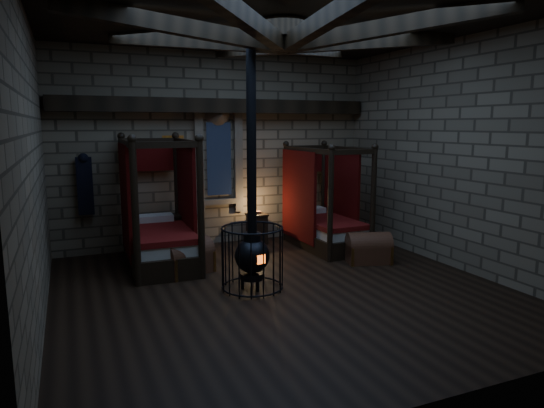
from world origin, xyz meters
name	(u,v)px	position (x,y,z in m)	size (l,w,h in m)	color
room	(281,52)	(0.00, 0.09, 3.74)	(7.02, 7.02, 4.29)	black
bed_left	(160,234)	(-1.55, 2.29, 0.59)	(1.26, 2.31, 2.38)	black
bed_right	(324,223)	(1.99, 2.23, 0.54)	(1.15, 2.11, 2.18)	black
trunk_left	(187,258)	(-1.22, 1.48, 0.29)	(1.03, 0.86, 0.65)	#5A301C
trunk_right	(369,249)	(2.19, 0.81, 0.27)	(0.94, 0.74, 0.61)	#5A301C
nightstand_left	(183,232)	(-0.93, 3.13, 0.41)	(0.57, 0.55, 0.96)	black
nightstand_right	(257,228)	(0.74, 3.07, 0.35)	(0.43, 0.41, 0.74)	black
stove	(252,252)	(-0.43, 0.25, 0.62)	(1.01, 1.01, 4.05)	black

